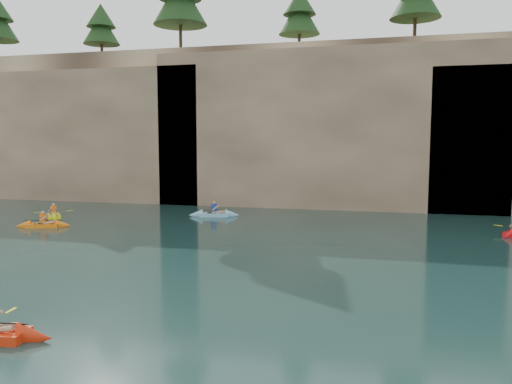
# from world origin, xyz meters

# --- Properties ---
(ground) EXTENTS (160.00, 160.00, 0.00)m
(ground) POSITION_xyz_m (0.00, 0.00, 0.00)
(ground) COLOR black
(ground) RESTS_ON ground
(cliff) EXTENTS (70.00, 16.00, 12.00)m
(cliff) POSITION_xyz_m (0.00, 30.00, 6.00)
(cliff) COLOR tan
(cliff) RESTS_ON ground
(cliff_slab_west) EXTENTS (26.00, 2.40, 10.56)m
(cliff_slab_west) POSITION_xyz_m (-20.00, 22.60, 5.28)
(cliff_slab_west) COLOR tan
(cliff_slab_west) RESTS_ON ground
(cliff_slab_center) EXTENTS (24.00, 2.40, 11.40)m
(cliff_slab_center) POSITION_xyz_m (2.00, 22.60, 5.70)
(cliff_slab_center) COLOR tan
(cliff_slab_center) RESTS_ON ground
(sea_cave_west) EXTENTS (4.50, 1.00, 4.00)m
(sea_cave_west) POSITION_xyz_m (-18.00, 21.95, 2.00)
(sea_cave_west) COLOR black
(sea_cave_west) RESTS_ON ground
(sea_cave_center) EXTENTS (3.50, 1.00, 3.20)m
(sea_cave_center) POSITION_xyz_m (-4.00, 21.95, 1.60)
(sea_cave_center) COLOR black
(sea_cave_center) RESTS_ON ground
(sea_cave_east) EXTENTS (5.00, 1.00, 4.50)m
(sea_cave_east) POSITION_xyz_m (10.00, 21.95, 2.25)
(sea_cave_east) COLOR black
(sea_cave_east) RESTS_ON ground
(kayaker_orange) EXTENTS (3.01, 2.14, 1.12)m
(kayaker_orange) POSITION_xyz_m (-11.96, 10.76, 0.14)
(kayaker_orange) COLOR orange
(kayaker_orange) RESTS_ON ground
(kayaker_yellow) EXTENTS (2.27, 2.55, 1.12)m
(kayaker_yellow) POSITION_xyz_m (-13.56, 13.86, 0.14)
(kayaker_yellow) COLOR #FFF515
(kayaker_yellow) RESTS_ON ground
(kayaker_ltblue_mid) EXTENTS (3.25, 2.31, 1.21)m
(kayaker_ltblue_mid) POSITION_xyz_m (-4.13, 16.78, 0.15)
(kayaker_ltblue_mid) COLOR #83BFDC
(kayaker_ltblue_mid) RESTS_ON ground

